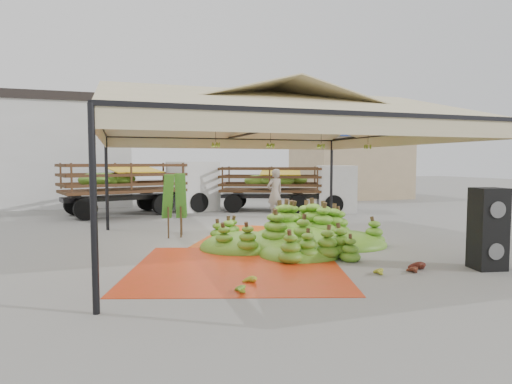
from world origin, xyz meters
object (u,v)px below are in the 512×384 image
object	(u,v)px
vendor	(275,193)
truck_left	(148,181)
speaker_stack	(488,229)
banana_heap	(299,226)
truck_right	(293,183)

from	to	relation	value
vendor	truck_left	xyz separation A→B (m)	(-4.65, 3.03, 0.40)
speaker_stack	truck_left	bearing A→B (deg)	126.66
vendor	speaker_stack	bearing A→B (deg)	83.24
banana_heap	truck_left	xyz separation A→B (m)	(-3.17, 8.78, 0.81)
banana_heap	truck_left	bearing A→B (deg)	109.86
truck_left	banana_heap	bearing A→B (deg)	-86.11
vendor	truck_right	bearing A→B (deg)	-144.16
speaker_stack	truck_right	bearing A→B (deg)	99.01
truck_left	vendor	bearing A→B (deg)	-49.07
banana_heap	truck_left	size ratio (longest dim) A/B	0.75
banana_heap	speaker_stack	distance (m)	4.27
vendor	truck_left	world-z (taller)	truck_left
speaker_stack	truck_right	xyz separation A→B (m)	(0.31, 10.90, 0.42)
banana_heap	truck_left	world-z (taller)	truck_left
truck_right	speaker_stack	bearing A→B (deg)	-69.14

